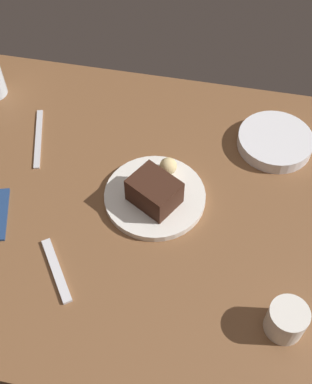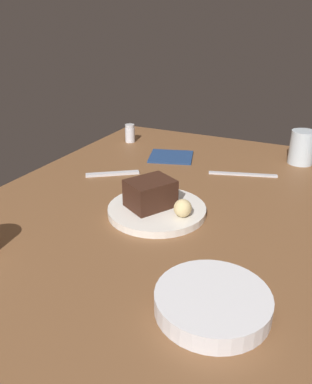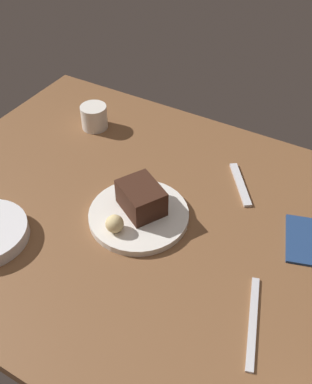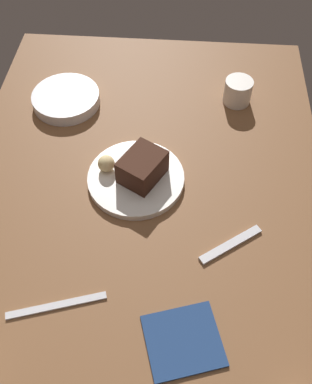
{
  "view_description": "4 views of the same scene",
  "coord_description": "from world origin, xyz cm",
  "px_view_note": "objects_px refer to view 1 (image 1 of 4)",
  "views": [
    {
      "loc": [
        17.76,
        -60.77,
        90.51
      ],
      "look_at": [
        5.32,
        0.04,
        7.59
      ],
      "focal_mm": 46.0,
      "sensor_mm": 36.0,
      "label": 1
    },
    {
      "loc": [
        73.87,
        34.51,
        43.51
      ],
      "look_at": [
        -0.56,
        -1.23,
        5.57
      ],
      "focal_mm": 35.66,
      "sensor_mm": 36.0,
      "label": 2
    },
    {
      "loc": [
        -32.01,
        58.05,
        73.87
      ],
      "look_at": [
        2.67,
        -2.51,
        8.53
      ],
      "focal_mm": 41.05,
      "sensor_mm": 36.0,
      "label": 3
    },
    {
      "loc": [
        -56.73,
        -7.67,
        82.13
      ],
      "look_at": [
        0.06,
        -3.42,
        5.37
      ],
      "focal_mm": 40.72,
      "sensor_mm": 36.0,
      "label": 4
    }
  ],
  "objects_px": {
    "dessert_plate": "(155,197)",
    "bread_roll": "(168,166)",
    "side_bowl": "(275,141)",
    "butter_knife": "(38,138)",
    "dessert_spoon": "(56,270)",
    "coffee_cup": "(286,320)",
    "chocolate_cake_slice": "(155,190)"
  },
  "relations": [
    {
      "from": "dessert_plate",
      "to": "bread_roll",
      "type": "xyz_separation_m",
      "value": [
        0.02,
        0.07,
        0.03
      ]
    },
    {
      "from": "bread_roll",
      "to": "side_bowl",
      "type": "distance_m",
      "value": 0.27
    },
    {
      "from": "dessert_plate",
      "to": "butter_knife",
      "type": "relative_size",
      "value": 1.17
    },
    {
      "from": "dessert_plate",
      "to": "dessert_spoon",
      "type": "bearing_deg",
      "value": -126.1
    },
    {
      "from": "side_bowl",
      "to": "butter_knife",
      "type": "relative_size",
      "value": 0.93
    },
    {
      "from": "bread_roll",
      "to": "dessert_plate",
      "type": "bearing_deg",
      "value": -103.36
    },
    {
      "from": "dessert_plate",
      "to": "butter_knife",
      "type": "distance_m",
      "value": 0.33
    },
    {
      "from": "dessert_plate",
      "to": "dessert_spoon",
      "type": "xyz_separation_m",
      "value": [
        -0.16,
        -0.21,
        -0.0
      ]
    },
    {
      "from": "dessert_plate",
      "to": "bread_roll",
      "type": "distance_m",
      "value": 0.08
    },
    {
      "from": "coffee_cup",
      "to": "chocolate_cake_slice",
      "type": "bearing_deg",
      "value": 141.81
    },
    {
      "from": "coffee_cup",
      "to": "bread_roll",
      "type": "bearing_deg",
      "value": 131.63
    },
    {
      "from": "bread_roll",
      "to": "butter_knife",
      "type": "height_order",
      "value": "bread_roll"
    },
    {
      "from": "dessert_plate",
      "to": "side_bowl",
      "type": "distance_m",
      "value": 0.33
    },
    {
      "from": "coffee_cup",
      "to": "dessert_spoon",
      "type": "bearing_deg",
      "value": 176.56
    },
    {
      "from": "bread_roll",
      "to": "butter_knife",
      "type": "xyz_separation_m",
      "value": [
        -0.33,
        0.05,
        -0.03
      ]
    },
    {
      "from": "dessert_plate",
      "to": "coffee_cup",
      "type": "relative_size",
      "value": 3.07
    },
    {
      "from": "side_bowl",
      "to": "butter_knife",
      "type": "xyz_separation_m",
      "value": [
        -0.56,
        -0.09,
        -0.01
      ]
    },
    {
      "from": "dessert_plate",
      "to": "coffee_cup",
      "type": "xyz_separation_m",
      "value": [
        0.29,
        -0.24,
        0.02
      ]
    },
    {
      "from": "dessert_spoon",
      "to": "butter_knife",
      "type": "relative_size",
      "value": 0.79
    },
    {
      "from": "side_bowl",
      "to": "chocolate_cake_slice",
      "type": "bearing_deg",
      "value": -137.62
    },
    {
      "from": "dessert_plate",
      "to": "side_bowl",
      "type": "relative_size",
      "value": 1.26
    },
    {
      "from": "side_bowl",
      "to": "butter_knife",
      "type": "distance_m",
      "value": 0.57
    },
    {
      "from": "dessert_plate",
      "to": "coffee_cup",
      "type": "bearing_deg",
      "value": -39.56
    },
    {
      "from": "chocolate_cake_slice",
      "to": "dessert_spoon",
      "type": "distance_m",
      "value": 0.26
    },
    {
      "from": "bread_roll",
      "to": "coffee_cup",
      "type": "xyz_separation_m",
      "value": [
        0.27,
        -0.31,
        -0.0
      ]
    },
    {
      "from": "side_bowl",
      "to": "coffee_cup",
      "type": "xyz_separation_m",
      "value": [
        0.04,
        -0.45,
        0.02
      ]
    },
    {
      "from": "bread_roll",
      "to": "coffee_cup",
      "type": "bearing_deg",
      "value": -48.37
    },
    {
      "from": "butter_knife",
      "to": "chocolate_cake_slice",
      "type": "bearing_deg",
      "value": -129.97
    },
    {
      "from": "bread_roll",
      "to": "dessert_spoon",
      "type": "bearing_deg",
      "value": -121.36
    },
    {
      "from": "chocolate_cake_slice",
      "to": "bread_roll",
      "type": "bearing_deg",
      "value": 80.1
    },
    {
      "from": "dessert_plate",
      "to": "chocolate_cake_slice",
      "type": "relative_size",
      "value": 2.24
    },
    {
      "from": "side_bowl",
      "to": "dessert_spoon",
      "type": "relative_size",
      "value": 1.18
    }
  ]
}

